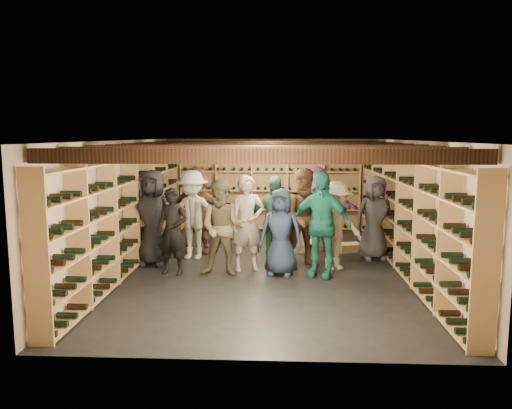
{
  "coord_description": "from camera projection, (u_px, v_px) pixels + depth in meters",
  "views": [
    {
      "loc": [
        0.26,
        -9.28,
        2.51
      ],
      "look_at": [
        -0.19,
        0.2,
        1.18
      ],
      "focal_mm": 35.0,
      "sensor_mm": 36.0,
      "label": 1
    }
  ],
  "objects": [
    {
      "name": "crate_stack_left",
      "position": [
        234.0,
        224.0,
        11.75
      ],
      "size": [
        0.57,
        0.46,
        0.85
      ],
      "rotation": [
        0.0,
        0.0,
        -0.29
      ],
      "color": "#A88458",
      "rests_on": "ground"
    },
    {
      "name": "crate_loose",
      "position": [
        349.0,
        248.0,
        10.79
      ],
      "size": [
        0.58,
        0.47,
        0.17
      ],
      "primitive_type": "cube",
      "rotation": [
        0.0,
        0.0,
        0.31
      ],
      "color": "#A88458",
      "rests_on": "ground"
    },
    {
      "name": "wine_rack_back",
      "position": [
        270.0,
        189.0,
        13.18
      ],
      "size": [
        4.7,
        0.3,
        2.15
      ],
      "color": "#9D754C",
      "rests_on": "ground"
    },
    {
      "name": "person_2",
      "position": [
        223.0,
        228.0,
        8.87
      ],
      "size": [
        0.89,
        0.72,
        1.72
      ],
      "primitive_type": "imported",
      "rotation": [
        0.0,
        0.0,
        -0.09
      ],
      "color": "brown",
      "rests_on": "ground"
    },
    {
      "name": "ceiling_joists",
      "position": [
        266.0,
        148.0,
        9.22
      ],
      "size": [
        5.4,
        7.12,
        0.18
      ],
      "color": "black",
      "rests_on": "ground"
    },
    {
      "name": "walls",
      "position": [
        266.0,
        205.0,
        9.37
      ],
      "size": [
        5.52,
        8.02,
        2.4
      ],
      "color": "tan",
      "rests_on": "ground"
    },
    {
      "name": "ceiling",
      "position": [
        266.0,
        141.0,
        9.21
      ],
      "size": [
        5.5,
        8.0,
        0.01
      ],
      "primitive_type": "cube",
      "color": "beige",
      "rests_on": "walls"
    },
    {
      "name": "person_7",
      "position": [
        247.0,
        223.0,
        9.2
      ],
      "size": [
        0.74,
        0.6,
        1.77
      ],
      "primitive_type": "imported",
      "rotation": [
        0.0,
        0.0,
        0.31
      ],
      "color": "gray",
      "rests_on": "ground"
    },
    {
      "name": "crate_stack_right",
      "position": [
        306.0,
        240.0,
        10.75
      ],
      "size": [
        0.53,
        0.37,
        0.51
      ],
      "rotation": [
        0.0,
        0.0,
        0.09
      ],
      "color": "#A88458",
      "rests_on": "ground"
    },
    {
      "name": "ground",
      "position": [
        265.0,
        267.0,
        9.54
      ],
      "size": [
        8.0,
        8.0,
        0.0
      ],
      "primitive_type": "plane",
      "color": "black",
      "rests_on": "ground"
    },
    {
      "name": "person_3",
      "position": [
        335.0,
        226.0,
        9.27
      ],
      "size": [
        1.23,
        0.99,
        1.66
      ],
      "primitive_type": "imported",
      "rotation": [
        0.0,
        0.0,
        0.4
      ],
      "color": "#C3B595",
      "rests_on": "ground"
    },
    {
      "name": "person_0",
      "position": [
        153.0,
        217.0,
        9.6
      ],
      "size": [
        0.98,
        0.71,
        1.85
      ],
      "primitive_type": "imported",
      "rotation": [
        0.0,
        0.0,
        -0.15
      ],
      "color": "black",
      "rests_on": "ground"
    },
    {
      "name": "person_8",
      "position": [
        306.0,
        218.0,
        9.43
      ],
      "size": [
        1.02,
        0.85,
        1.88
      ],
      "primitive_type": "imported",
      "rotation": [
        0.0,
        0.0,
        0.16
      ],
      "color": "#462C1D",
      "rests_on": "ground"
    },
    {
      "name": "person_9",
      "position": [
        192.0,
        215.0,
        10.09
      ],
      "size": [
        1.25,
        0.84,
        1.8
      ],
      "primitive_type": "imported",
      "rotation": [
        0.0,
        0.0,
        -0.15
      ],
      "color": "beige",
      "rests_on": "ground"
    },
    {
      "name": "person_12",
      "position": [
        375.0,
        218.0,
        10.04
      ],
      "size": [
        0.93,
        0.71,
        1.7
      ],
      "primitive_type": "imported",
      "rotation": [
        0.0,
        0.0,
        0.21
      ],
      "color": "#38393E",
      "rests_on": "ground"
    },
    {
      "name": "wine_rack_right",
      "position": [
        404.0,
        212.0,
        9.27
      ],
      "size": [
        0.32,
        7.5,
        2.15
      ],
      "color": "#9D754C",
      "rests_on": "ground"
    },
    {
      "name": "person_11",
      "position": [
        317.0,
        210.0,
        10.65
      ],
      "size": [
        1.73,
        0.6,
        1.85
      ],
      "primitive_type": "imported",
      "rotation": [
        0.0,
        0.0,
        -0.03
      ],
      "color": "#845994",
      "rests_on": "ground"
    },
    {
      "name": "person_6",
      "position": [
        281.0,
        232.0,
        8.9
      ],
      "size": [
        0.86,
        0.65,
        1.57
      ],
      "primitive_type": "imported",
      "rotation": [
        0.0,
        0.0,
        -0.22
      ],
      "color": "#1B2842",
      "rests_on": "ground"
    },
    {
      "name": "person_10",
      "position": [
        274.0,
        222.0,
        9.43
      ],
      "size": [
        1.05,
        0.48,
        1.75
      ],
      "primitive_type": "imported",
      "rotation": [
        0.0,
        0.0,
        -0.05
      ],
      "color": "#264A38",
      "rests_on": "ground"
    },
    {
      "name": "person_5",
      "position": [
        195.0,
        210.0,
        10.63
      ],
      "size": [
        1.8,
        1.0,
        1.85
      ],
      "primitive_type": "imported",
      "rotation": [
        0.0,
        0.0,
        -0.28
      ],
      "color": "brown",
      "rests_on": "ground"
    },
    {
      "name": "wine_rack_left",
      "position": [
        131.0,
        210.0,
        9.51
      ],
      "size": [
        0.32,
        7.5,
        2.15
      ],
      "color": "#9D754C",
      "rests_on": "ground"
    },
    {
      "name": "person_1",
      "position": [
        172.0,
        231.0,
        8.97
      ],
      "size": [
        0.64,
        0.49,
        1.57
      ],
      "primitive_type": "imported",
      "rotation": [
        0.0,
        0.0,
        -0.21
      ],
      "color": "black",
      "rests_on": "ground"
    },
    {
      "name": "person_4",
      "position": [
        321.0,
        225.0,
        8.8
      ],
      "size": [
        1.19,
        0.82,
        1.87
      ],
      "primitive_type": "imported",
      "rotation": [
        0.0,
        0.0,
        -0.36
      ],
      "color": "#186E5F",
      "rests_on": "ground"
    }
  ]
}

